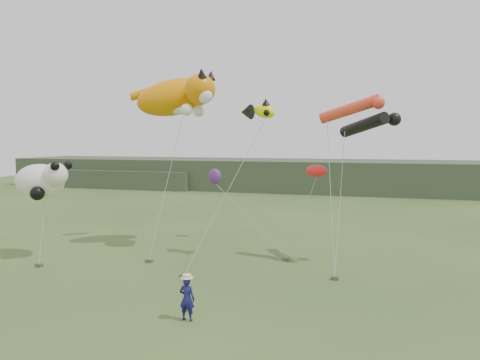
# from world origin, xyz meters

# --- Properties ---
(ground) EXTENTS (120.00, 120.00, 0.00)m
(ground) POSITION_xyz_m (0.00, 0.00, 0.00)
(ground) COLOR #385123
(ground) RESTS_ON ground
(headland) EXTENTS (90.00, 13.00, 4.00)m
(headland) POSITION_xyz_m (-3.11, 44.69, 1.92)
(headland) COLOR #2D3D28
(headland) RESTS_ON ground
(festival_attendant) EXTENTS (0.61, 0.41, 1.63)m
(festival_attendant) POSITION_xyz_m (-0.11, -2.00, 0.82)
(festival_attendant) COLOR #171756
(festival_attendant) RESTS_ON ground
(sandbag_anchors) EXTENTS (15.45, 5.22, 0.17)m
(sandbag_anchors) POSITION_xyz_m (-2.36, 4.52, 0.09)
(sandbag_anchors) COLOR brown
(sandbag_anchors) RESTS_ON ground
(cat_kite) EXTENTS (6.46, 4.72, 3.20)m
(cat_kite) POSITION_xyz_m (-5.16, 9.05, 9.33)
(cat_kite) COLOR orange
(cat_kite) RESTS_ON ground
(fish_kite) EXTENTS (2.31, 1.50, 1.19)m
(fish_kite) POSITION_xyz_m (0.08, 7.51, 8.22)
(fish_kite) COLOR #FCFF02
(fish_kite) RESTS_ON ground
(tube_kites) EXTENTS (4.22, 3.06, 2.20)m
(tube_kites) POSITION_xyz_m (5.65, 7.96, 7.86)
(tube_kites) COLOR black
(tube_kites) RESTS_ON ground
(panda_kite) EXTENTS (3.51, 2.27, 2.18)m
(panda_kite) POSITION_xyz_m (-11.58, 4.34, 4.36)
(panda_kite) COLOR white
(panda_kite) RESTS_ON ground
(misc_kites) EXTENTS (8.29, 4.62, 1.64)m
(misc_kites) POSITION_xyz_m (-0.47, 9.98, 4.58)
(misc_kites) COLOR red
(misc_kites) RESTS_ON ground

